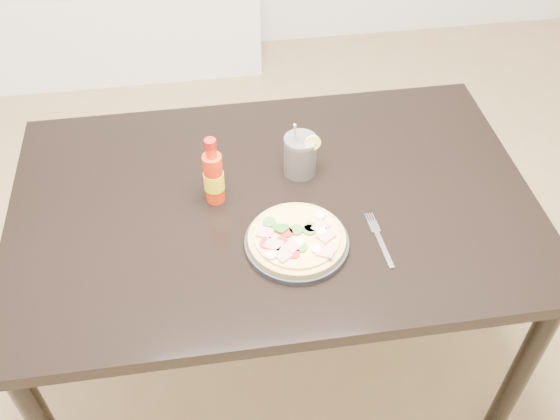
{
  "coord_description": "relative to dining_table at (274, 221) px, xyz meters",
  "views": [
    {
      "loc": [
        -0.44,
        -1.03,
        1.92
      ],
      "look_at": [
        -0.28,
        0.04,
        0.83
      ],
      "focal_mm": 40.0,
      "sensor_mm": 36.0,
      "label": 1
    }
  ],
  "objects": [
    {
      "name": "floor",
      "position": [
        0.28,
        -0.16,
        -0.67
      ],
      "size": [
        4.5,
        4.5,
        0.0
      ],
      "primitive_type": "plane",
      "color": "#9E7A51",
      "rests_on": "ground"
    },
    {
      "name": "pizza",
      "position": [
        0.03,
        -0.17,
        0.11
      ],
      "size": [
        0.24,
        0.24,
        0.03
      ],
      "color": "tan",
      "rests_on": "plate"
    },
    {
      "name": "fork",
      "position": [
        0.24,
        -0.18,
        0.09
      ],
      "size": [
        0.03,
        0.19,
        0.0
      ],
      "rotation": [
        0.0,
        0.0,
        0.06
      ],
      "color": "silver",
      "rests_on": "dining_table"
    },
    {
      "name": "cola_cup",
      "position": [
        0.09,
        0.1,
        0.14
      ],
      "size": [
        0.1,
        0.09,
        0.18
      ],
      "rotation": [
        0.0,
        0.0,
        0.11
      ],
      "color": "black",
      "rests_on": "dining_table"
    },
    {
      "name": "dining_table",
      "position": [
        0.0,
        0.0,
        0.0
      ],
      "size": [
        1.4,
        0.9,
        0.75
      ],
      "color": "black",
      "rests_on": "ground"
    },
    {
      "name": "media_console",
      "position": [
        -0.52,
        1.91,
        -0.42
      ],
      "size": [
        1.4,
        0.34,
        0.5
      ],
      "primitive_type": "cube",
      "color": "white",
      "rests_on": "ground"
    },
    {
      "name": "hot_sauce_bottle",
      "position": [
        -0.15,
        0.03,
        0.16
      ],
      "size": [
        0.05,
        0.05,
        0.2
      ],
      "rotation": [
        0.0,
        0.0,
        -0.02
      ],
      "color": "red",
      "rests_on": "dining_table"
    },
    {
      "name": "plate",
      "position": [
        0.03,
        -0.17,
        0.09
      ],
      "size": [
        0.26,
        0.26,
        0.02
      ],
      "primitive_type": "cylinder",
      "color": "black",
      "rests_on": "dining_table"
    }
  ]
}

